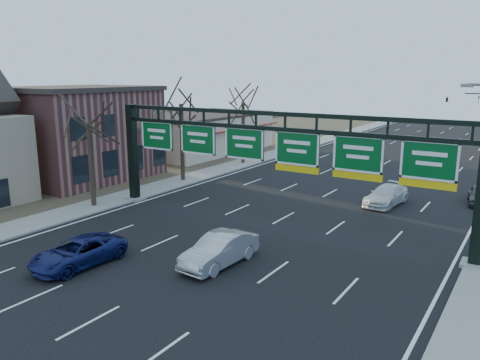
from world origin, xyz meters
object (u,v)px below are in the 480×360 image
Objects in this scene: sign_gantry at (272,154)px; car_white_wagon at (386,195)px; car_blue_suv at (78,252)px; car_silver_sedan at (219,250)px.

sign_gantry is 10.86m from car_white_wagon.
car_blue_suv is 1.02× the size of car_white_wagon.
sign_gantry is 7.76m from car_silver_sedan.
car_blue_suv is 1.04× the size of car_silver_sedan.
car_white_wagon is at bearing 63.08° from sign_gantry.
car_blue_suv is at bearing -142.74° from car_silver_sedan.
car_silver_sedan is 16.17m from car_white_wagon.
car_silver_sedan reaches higher than car_blue_suv.
car_white_wagon reaches higher than car_blue_suv.
car_silver_sedan is (0.79, -6.69, -3.85)m from sign_gantry.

